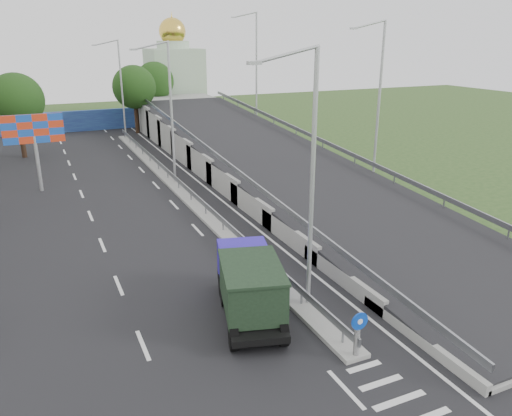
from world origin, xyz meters
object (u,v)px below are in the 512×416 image
dump_truck (249,284)px  lamp_post_far (120,83)px  lamp_post_mid (169,106)px  sign_bollard (358,334)px  lamp_post_near (308,170)px  church (175,76)px  billboard (34,133)px

dump_truck → lamp_post_far: bearing=101.9°
lamp_post_mid → sign_bollard: bearing=-90.3°
lamp_post_mid → dump_truck: (-2.27, -19.61, -4.43)m
lamp_post_near → lamp_post_far: same height
sign_bollard → lamp_post_mid: 24.30m
lamp_post_far → church: 17.15m
lamp_post_far → church: church is taller
lamp_post_mid → billboard: lamp_post_mid is taller
sign_bollard → billboard: size_ratio=0.30×
lamp_post_far → dump_truck: 39.92m
sign_bollard → dump_truck: dump_truck is taller
sign_bollard → church: bearing=80.2°
sign_bollard → dump_truck: (-2.16, 4.22, 0.35)m
lamp_post_mid → church: church is taller
lamp_post_near → dump_truck: size_ratio=1.68×
lamp_post_mid → dump_truck: 20.23m
lamp_post_near → lamp_post_mid: same height
sign_bollard → dump_truck: size_ratio=0.28×
sign_bollard → church: church is taller
lamp_post_near → lamp_post_mid: (0.00, 20.00, 0.00)m
lamp_post_near → lamp_post_mid: 20.00m
lamp_post_far → sign_bollard: bearing=-90.1°
church → dump_truck: 55.11m
lamp_post_far → billboard: size_ratio=1.83×
sign_bollard → lamp_post_far: (0.11, 43.83, 4.77)m
lamp_post_far → church: size_ratio=0.73×
sign_bollard → lamp_post_mid: bearing=89.7°
dump_truck → church: bearing=92.4°
billboard → dump_truck: billboard is taller
dump_truck → lamp_post_mid: bearing=98.6°
sign_bollard → church: (10.00, 57.83, 4.28)m
lamp_post_mid → billboard: size_ratio=1.83×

